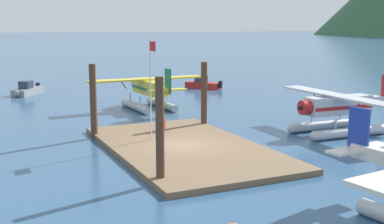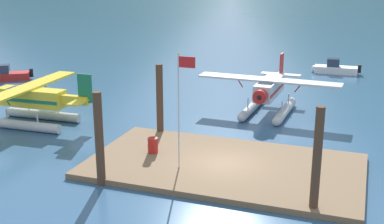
% 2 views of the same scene
% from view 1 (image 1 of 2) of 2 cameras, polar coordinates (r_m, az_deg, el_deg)
% --- Properties ---
extents(ground_plane, '(1200.00, 1200.00, 0.00)m').
position_cam_1_polar(ground_plane, '(28.64, -0.85, -4.46)').
color(ground_plane, '#2D5175').
extents(dock_platform, '(14.66, 8.18, 0.30)m').
position_cam_1_polar(dock_platform, '(28.61, -0.85, -4.17)').
color(dock_platform, brown).
rests_on(dock_platform, ground).
extents(piling_near_left, '(0.43, 0.43, 4.80)m').
position_cam_1_polar(piling_near_left, '(31.78, -11.42, 1.20)').
color(piling_near_left, '#4C3323').
rests_on(piling_near_left, ground).
extents(piling_near_right, '(0.40, 0.40, 4.94)m').
position_cam_1_polar(piling_near_right, '(22.12, -3.76, -2.22)').
color(piling_near_right, '#4C3323').
rests_on(piling_near_right, ground).
extents(piling_far_left, '(0.44, 0.44, 4.67)m').
position_cam_1_polar(piling_far_left, '(34.66, 1.41, 2.00)').
color(piling_far_left, '#4C3323').
rests_on(piling_far_left, ground).
extents(flagpole, '(0.95, 0.10, 6.13)m').
position_cam_1_polar(flagpole, '(29.25, -4.79, 3.99)').
color(flagpole, silver).
rests_on(flagpole, dock_platform).
extents(fuel_drum, '(0.62, 0.62, 0.88)m').
position_cam_1_polar(fuel_drum, '(32.40, -3.63, -1.44)').
color(fuel_drum, '#AD1E19').
rests_on(fuel_drum, dock_platform).
extents(seaplane_silver_bow_centre, '(10.44, 7.98, 3.84)m').
position_cam_1_polar(seaplane_silver_bow_centre, '(34.18, 16.63, 0.18)').
color(seaplane_silver_bow_centre, '#B7BABF').
rests_on(seaplane_silver_bow_centre, ground).
extents(seaplane_yellow_port_fwd, '(7.98, 10.44, 3.84)m').
position_cam_1_polar(seaplane_yellow_port_fwd, '(42.79, -5.11, 2.45)').
color(seaplane_yellow_port_fwd, '#B7BABF').
rests_on(seaplane_yellow_port_fwd, ground).
extents(boat_red_open_west, '(4.34, 3.53, 1.50)m').
position_cam_1_polar(boat_red_open_west, '(57.31, 1.21, 3.28)').
color(boat_red_open_west, '#B2231E').
rests_on(boat_red_open_west, ground).
extents(boat_grey_open_sw, '(4.30, 3.63, 1.50)m').
position_cam_1_polar(boat_grey_open_sw, '(54.54, -18.67, 2.42)').
color(boat_grey_open_sw, gray).
rests_on(boat_grey_open_sw, ground).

